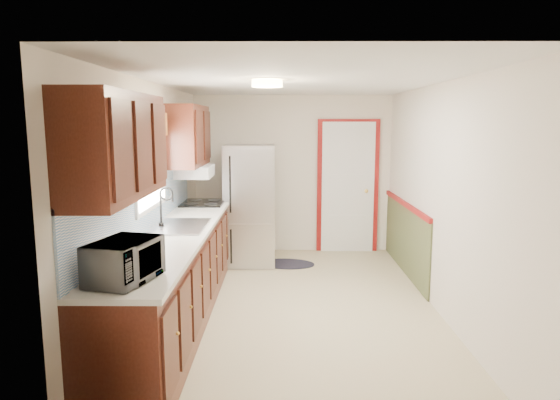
{
  "coord_description": "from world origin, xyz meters",
  "views": [
    {
      "loc": [
        -0.14,
        -5.15,
        1.99
      ],
      "look_at": [
        -0.18,
        0.24,
        1.15
      ],
      "focal_mm": 32.0,
      "sensor_mm": 36.0,
      "label": 1
    }
  ],
  "objects": [
    {
      "name": "microwave",
      "position": [
        -1.2,
        -1.95,
        1.11
      ],
      "size": [
        0.39,
        0.56,
        0.34
      ],
      "primitive_type": "imported",
      "rotation": [
        0.0,
        0.0,
        1.32
      ],
      "color": "white",
      "rests_on": "kitchen_run"
    },
    {
      "name": "ceiling_fixture",
      "position": [
        -0.3,
        -0.2,
        2.36
      ],
      "size": [
        0.3,
        0.3,
        0.06
      ],
      "primitive_type": "cylinder",
      "color": "#FFD88C",
      "rests_on": "room_shell"
    },
    {
      "name": "kitchen_run",
      "position": [
        -1.24,
        -0.29,
        0.81
      ],
      "size": [
        0.63,
        4.0,
        2.2
      ],
      "color": "#3A150D",
      "rests_on": "ground"
    },
    {
      "name": "refrigerator",
      "position": [
        -0.61,
        1.75,
        0.84
      ],
      "size": [
        0.71,
        0.71,
        1.68
      ],
      "rotation": [
        0.0,
        0.0,
        0.02
      ],
      "color": "#B7B7BC",
      "rests_on": "ground"
    },
    {
      "name": "cooktop",
      "position": [
        -1.19,
        1.27,
        0.95
      ],
      "size": [
        0.53,
        0.63,
        0.02
      ],
      "primitive_type": "cube",
      "color": "black",
      "rests_on": "kitchen_run"
    },
    {
      "name": "room_shell",
      "position": [
        0.0,
        0.0,
        1.2
      ],
      "size": [
        3.2,
        5.2,
        2.52
      ],
      "color": "tan",
      "rests_on": "ground"
    },
    {
      "name": "rug",
      "position": [
        -0.1,
        1.7,
        0.01
      ],
      "size": [
        0.86,
        0.62,
        0.01
      ],
      "primitive_type": "ellipsoid",
      "rotation": [
        0.0,
        0.0,
        -0.13
      ],
      "color": "black",
      "rests_on": "ground"
    },
    {
      "name": "back_wall_trim",
      "position": [
        0.99,
        2.21,
        0.89
      ],
      "size": [
        1.12,
        2.3,
        2.08
      ],
      "color": "maroon",
      "rests_on": "ground"
    }
  ]
}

